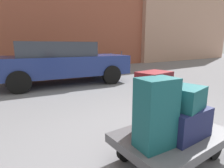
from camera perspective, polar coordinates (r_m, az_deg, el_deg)
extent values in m
plane|color=slate|center=(2.38, 17.92, -21.72)|extent=(60.00, 60.00, 0.00)
cube|color=tan|center=(19.08, 23.64, 22.90)|extent=(12.00, 1.00, 10.39)
cube|color=#4C4C51|center=(2.24, 18.41, -15.50)|extent=(1.27, 0.83, 0.10)
cylinder|color=black|center=(2.78, 19.00, -13.84)|extent=(0.24, 0.06, 0.24)
cylinder|color=black|center=(2.53, 29.76, -17.51)|extent=(0.24, 0.06, 0.24)
cylinder|color=black|center=(2.21, 4.55, -20.30)|extent=(0.24, 0.06, 0.24)
cube|color=#191E47|center=(2.12, 21.77, -11.07)|extent=(0.53, 0.36, 0.32)
cube|color=maroon|center=(2.08, 12.83, -5.55)|extent=(0.39, 0.30, 0.68)
cube|color=#144C51|center=(1.76, 13.68, -9.06)|extent=(0.38, 0.29, 0.68)
cube|color=#144C51|center=(2.04, 22.37, -3.96)|extent=(0.43, 0.36, 0.23)
cube|color=navy|center=(6.50, -14.99, 5.82)|extent=(4.51, 2.37, 0.64)
cube|color=#2D333D|center=(6.42, -17.48, 10.53)|extent=(2.60, 1.90, 0.46)
cylinder|color=black|center=(7.74, -5.85, 4.73)|extent=(0.66, 0.31, 0.64)
cylinder|color=black|center=(6.20, -0.20, 2.96)|extent=(0.66, 0.31, 0.64)
cylinder|color=black|center=(7.24, -27.33, 2.93)|extent=(0.66, 0.31, 0.64)
cylinder|color=black|center=(5.56, -27.35, 0.55)|extent=(0.66, 0.31, 0.64)
torus|color=black|center=(10.96, -1.89, 7.14)|extent=(0.69, 0.34, 0.72)
torus|color=black|center=(11.18, 3.41, 7.23)|extent=(0.69, 0.34, 0.72)
cylinder|color=#194C8C|center=(11.04, 0.79, 8.23)|extent=(0.94, 0.43, 0.04)
cylinder|color=#194C8C|center=(10.99, -0.24, 9.00)|extent=(0.05, 0.05, 0.30)
cylinder|color=#194C8C|center=(11.14, 3.09, 9.28)|extent=(0.05, 0.05, 0.40)
cylinder|color=#383838|center=(8.40, -4.14, 5.18)|extent=(0.26, 0.26, 0.59)
cylinder|color=#383838|center=(9.22, 3.66, 5.80)|extent=(0.26, 0.26, 0.59)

